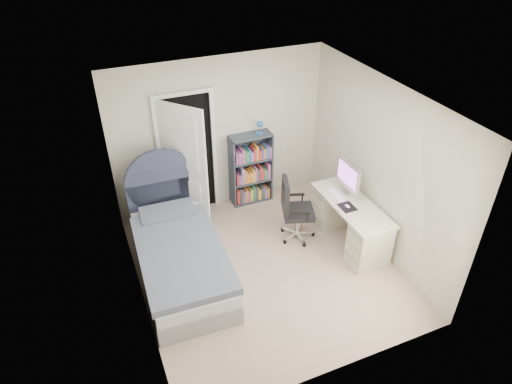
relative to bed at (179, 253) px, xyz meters
name	(u,v)px	position (x,y,z in m)	size (l,w,h in m)	color
room_shell	(267,194)	(1.11, -0.41, 0.93)	(3.50, 3.70, 2.60)	tan
door	(185,161)	(0.47, 1.16, 0.72)	(0.92, 0.65, 2.06)	black
bed	(179,253)	(0.00, 0.00, 0.00)	(1.16, 2.31, 1.39)	gray
nightstand	(163,203)	(0.07, 1.20, 0.04)	(0.37, 0.37, 0.55)	tan
floor_lamp	(183,187)	(0.39, 1.18, 0.28)	(0.21, 0.21, 1.45)	silver
bookcase	(251,171)	(1.58, 1.24, 0.24)	(0.69, 0.29, 1.45)	#3A4550
desk	(350,221)	(2.49, -0.36, 0.07)	(0.58, 1.44, 1.18)	beige
office_chair	(293,207)	(1.76, 0.06, 0.24)	(0.57, 0.58, 1.02)	silver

